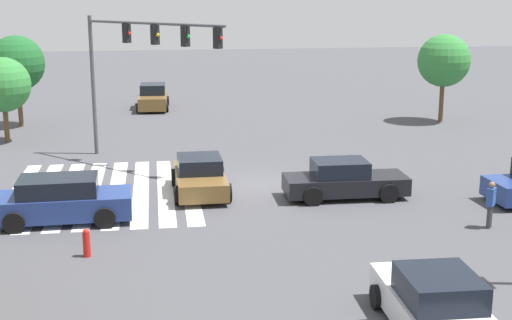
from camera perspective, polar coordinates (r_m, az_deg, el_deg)
ground_plane at (r=28.62m, az=0.00°, el=-2.07°), size 131.71×131.71×0.00m
crosswalk_markings at (r=28.43m, az=-12.06°, el=-2.48°), size 9.45×7.25×0.01m
traffic_signal_mast at (r=31.98m, az=-9.41°, el=8.51°), size 5.83×5.83×6.51m
car_0 at (r=47.51m, az=-8.24°, el=4.96°), size 4.73×2.15×1.62m
car_1 at (r=24.95m, az=-15.34°, el=-3.14°), size 2.22×4.70×1.56m
car_2 at (r=27.52m, az=-4.51°, el=-1.33°), size 4.17×2.14×1.42m
car_4 at (r=27.07m, az=7.05°, el=-1.62°), size 2.03×4.63×1.46m
car_5 at (r=17.10m, az=14.05°, el=-11.13°), size 4.18×2.15×1.53m
pedestrian at (r=24.67m, az=18.26°, el=-3.24°), size 0.41×0.40×1.58m
tree_corner_a at (r=43.33m, az=14.80°, el=7.68°), size 3.06×3.06×5.15m
tree_corner_b at (r=38.38m, az=-19.58°, el=5.69°), size 2.78×2.78×4.37m
tree_corner_c at (r=42.63m, az=-18.60°, el=7.33°), size 3.13×3.13×5.18m
fire_hydrant at (r=21.69m, az=-13.40°, el=-6.46°), size 0.22×0.22×0.86m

